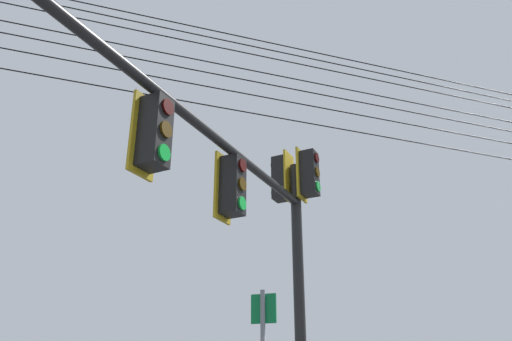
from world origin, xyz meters
name	(u,v)px	position (x,y,z in m)	size (l,w,h in m)	color
signal_mast_assembly	(263,214)	(0.74, -1.08, 4.46)	(4.74, 5.33, 6.19)	black
overhead_wire_span	(333,87)	(-0.10, 0.97, 7.90)	(2.28, 21.05, 2.63)	black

